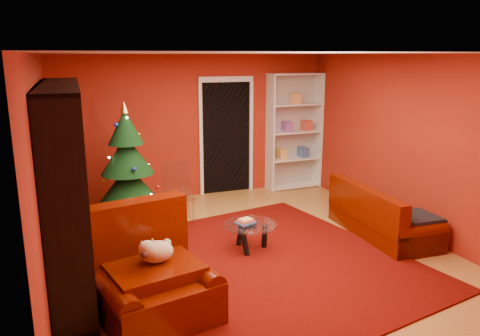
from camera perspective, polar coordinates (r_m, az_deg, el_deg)
name	(u,v)px	position (r m, az deg, el deg)	size (l,w,h in m)	color
floor	(250,251)	(6.49, 1.26, -10.05)	(5.00, 5.50, 0.05)	#9B672B
ceiling	(251,51)	(5.95, 1.40, 14.05)	(5.00, 5.50, 0.05)	silver
wall_back	(195,127)	(8.68, -5.54, 5.06)	(5.00, 0.05, 2.60)	maroon
wall_left	(41,173)	(5.67, -23.09, -0.54)	(0.05, 5.50, 2.60)	maroon
wall_right	(408,144)	(7.39, 19.84, 2.82)	(0.05, 5.50, 2.60)	maroon
doorway	(226,138)	(8.85, -1.67, 3.64)	(1.06, 0.60, 2.16)	black
rug	(269,262)	(6.09, 3.55, -11.35)	(3.23, 3.77, 0.02)	#530702
media_unit	(66,183)	(5.76, -20.44, -1.78)	(0.45, 2.96, 2.27)	black
christmas_tree	(127,164)	(7.47, -13.56, 0.45)	(1.07, 1.07, 1.91)	black
gift_box_teal	(110,214)	(7.67, -15.52, -5.44)	(0.29, 0.29, 0.29)	teal
gift_box_green	(171,217)	(7.38, -8.43, -5.92)	(0.27, 0.27, 0.27)	#267124
gift_box_red	(138,202)	(8.24, -12.35, -4.09)	(0.24, 0.24, 0.24)	#A32326
white_bookshelf	(294,132)	(9.21, 6.65, 4.40)	(1.07, 0.38, 2.31)	white
armchair	(155,276)	(4.82, -10.35, -12.77)	(1.16, 1.16, 0.91)	#470C00
dog	(157,252)	(4.79, -10.14, -10.03)	(0.40, 0.30, 0.30)	beige
sofa	(384,210)	(7.16, 17.10, -4.91)	(1.77, 0.80, 0.76)	#470C00
coffee_table	(250,237)	(6.38, 1.21, -8.36)	(0.74, 0.74, 0.46)	gray
acrylic_chair	(179,197)	(7.34, -7.46, -3.48)	(0.45, 0.49, 0.88)	#66605B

